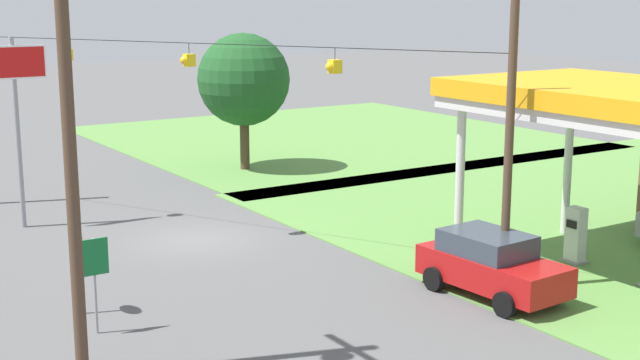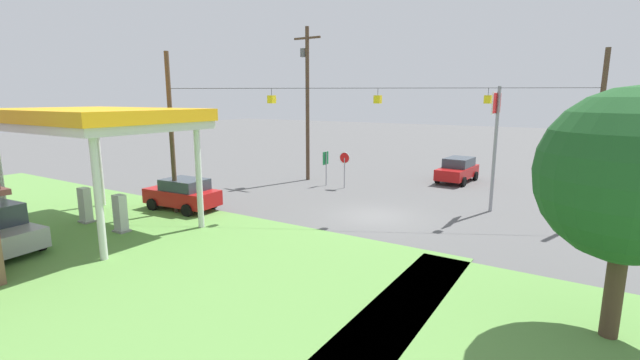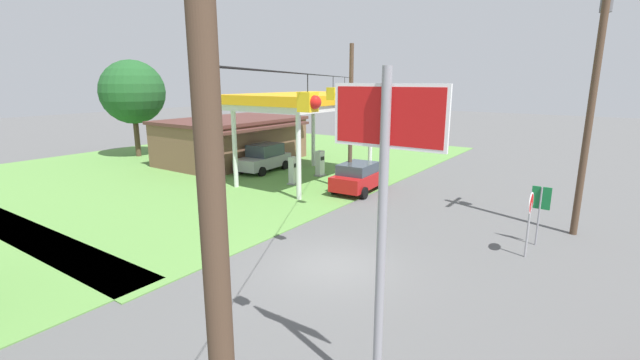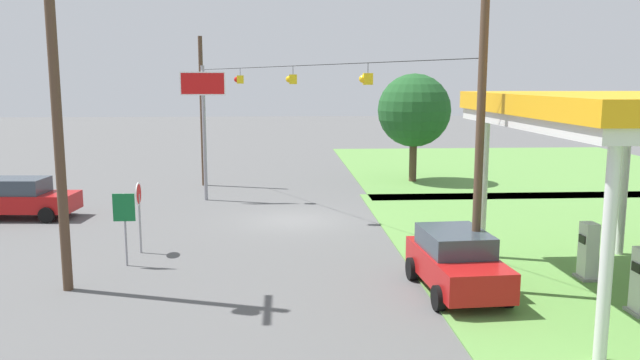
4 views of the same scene
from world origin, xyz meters
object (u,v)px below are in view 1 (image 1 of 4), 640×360
Objects in this scene: car_at_pumps_front at (491,264)px; stop_sign_overhead at (15,92)px; fuel_pump_near at (575,237)px; gas_station_canopy at (624,103)px; stop_sign_roadside at (78,246)px; route_sign at (94,266)px; utility_pole_main at (67,92)px; tree_west_verge at (244,80)px.

stop_sign_overhead reaches higher than car_at_pumps_front.
gas_station_canopy is at bearing 0.06° from fuel_pump_near.
stop_sign_roadside is at bearing -105.39° from fuel_pump_near.
stop_sign_roadside reaches higher than route_sign.
stop_sign_overhead is 11.76m from route_sign.
fuel_pump_near is at bearing 80.74° from route_sign.
utility_pole_main is at bearing 162.38° from stop_sign_roadside.
route_sign is (-2.33, -14.27, 0.87)m from fuel_pump_near.
fuel_pump_near is 0.16× the size of utility_pole_main.
stop_sign_overhead is at bearing -136.21° from fuel_pump_near.
route_sign is at bearing -110.98° from car_at_pumps_front.
fuel_pump_near is (-1.44, -0.00, -4.26)m from gas_station_canopy.
utility_pole_main is 23.48m from tree_west_verge.
car_at_pumps_front is (0.80, -4.27, 0.07)m from fuel_pump_near.
tree_west_verge reaches higher than stop_sign_roadside.
stop_sign_roadside is 0.39× the size of tree_west_verge.
stop_sign_overhead is 2.80× the size of route_sign.
stop_sign_roadside is at bearing -110.66° from gas_station_canopy.
stop_sign_overhead reaches higher than gas_station_canopy.
car_at_pumps_front is at bearing -98.48° from gas_station_canopy.
gas_station_canopy is 1.48× the size of tree_west_verge.
fuel_pump_near is at bearing -105.39° from stop_sign_roadside.
stop_sign_overhead is at bearing 173.75° from route_sign.
car_at_pumps_front is 0.39× the size of utility_pole_main.
stop_sign_roadside is 5.98m from utility_pole_main.
tree_west_verge is (-19.57, 2.87, 3.32)m from car_at_pumps_front.
stop_sign_overhead is 0.60× the size of utility_pole_main.
tree_west_verge is (-5.17, 11.64, -0.57)m from stop_sign_overhead.
car_at_pumps_front is at bearing 85.78° from utility_pole_main.
utility_pole_main is at bearing -95.41° from gas_station_canopy.
tree_west_verge is (-16.44, 12.88, 2.53)m from route_sign.
utility_pole_main reaches higher than tree_west_verge.
route_sign is (-3.77, -14.28, -3.39)m from gas_station_canopy.
car_at_pumps_front is 1.80× the size of route_sign.
route_sign is (11.27, -1.24, -3.09)m from stop_sign_overhead.
gas_station_canopy is at bearing 84.59° from utility_pole_main.
route_sign is at bearing 154.19° from utility_pole_main.
gas_station_canopy is 0.85× the size of utility_pole_main.
gas_station_canopy is at bearing -110.66° from stop_sign_roadside.
fuel_pump_near is at bearing 43.79° from stop_sign_overhead.
fuel_pump_near reaches higher than car_at_pumps_front.
car_at_pumps_front is at bearing -8.35° from tree_west_verge.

